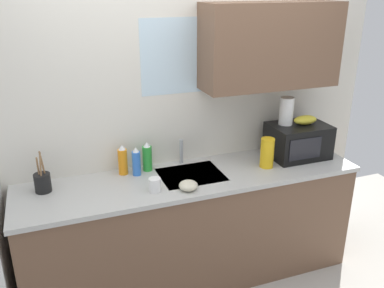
% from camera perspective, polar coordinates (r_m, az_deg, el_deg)
% --- Properties ---
extents(kitchen_wall_assembly, '(3.31, 0.42, 2.50)m').
position_cam_1_polar(kitchen_wall_assembly, '(3.21, 0.36, 5.71)').
color(kitchen_wall_assembly, silver).
rests_on(kitchen_wall_assembly, ground).
extents(counter_unit, '(2.54, 0.63, 0.90)m').
position_cam_1_polar(counter_unit, '(3.28, -0.00, -11.35)').
color(counter_unit, brown).
rests_on(counter_unit, ground).
extents(sink_faucet, '(0.03, 0.03, 0.20)m').
position_cam_1_polar(sink_faucet, '(3.22, -1.50, -1.03)').
color(sink_faucet, '#B2B5BA').
rests_on(sink_faucet, counter_unit).
extents(microwave, '(0.46, 0.35, 0.27)m').
position_cam_1_polar(microwave, '(3.45, 14.38, 0.46)').
color(microwave, black).
rests_on(microwave, counter_unit).
extents(banana_bunch, '(0.20, 0.11, 0.07)m').
position_cam_1_polar(banana_bunch, '(3.43, 15.32, 3.22)').
color(banana_bunch, gold).
rests_on(banana_bunch, microwave).
extents(paper_towel_roll, '(0.11, 0.11, 0.22)m').
position_cam_1_polar(paper_towel_roll, '(3.36, 12.86, 4.45)').
color(paper_towel_roll, white).
rests_on(paper_towel_roll, microwave).
extents(dish_soap_bottle_green, '(0.07, 0.07, 0.23)m').
position_cam_1_polar(dish_soap_bottle_green, '(3.12, -6.18, -1.81)').
color(dish_soap_bottle_green, green).
rests_on(dish_soap_bottle_green, counter_unit).
extents(dish_soap_bottle_blue, '(0.06, 0.06, 0.22)m').
position_cam_1_polar(dish_soap_bottle_blue, '(3.06, -7.67, -2.48)').
color(dish_soap_bottle_blue, blue).
rests_on(dish_soap_bottle_blue, counter_unit).
extents(dish_soap_bottle_orange, '(0.07, 0.07, 0.23)m').
position_cam_1_polar(dish_soap_bottle_orange, '(3.09, -9.51, -2.24)').
color(dish_soap_bottle_orange, orange).
rests_on(dish_soap_bottle_orange, counter_unit).
extents(cereal_canister, '(0.10, 0.10, 0.23)m').
position_cam_1_polar(cereal_canister, '(3.21, 10.30, -1.19)').
color(cereal_canister, gold).
rests_on(cereal_canister, counter_unit).
extents(mug_white, '(0.08, 0.08, 0.09)m').
position_cam_1_polar(mug_white, '(2.83, -5.14, -5.62)').
color(mug_white, white).
rests_on(mug_white, counter_unit).
extents(utensil_crock, '(0.11, 0.11, 0.29)m').
position_cam_1_polar(utensil_crock, '(2.98, -19.88, -4.94)').
color(utensil_crock, black).
rests_on(utensil_crock, counter_unit).
extents(small_bowl, '(0.13, 0.13, 0.06)m').
position_cam_1_polar(small_bowl, '(2.84, -0.51, -5.72)').
color(small_bowl, beige).
rests_on(small_bowl, counter_unit).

